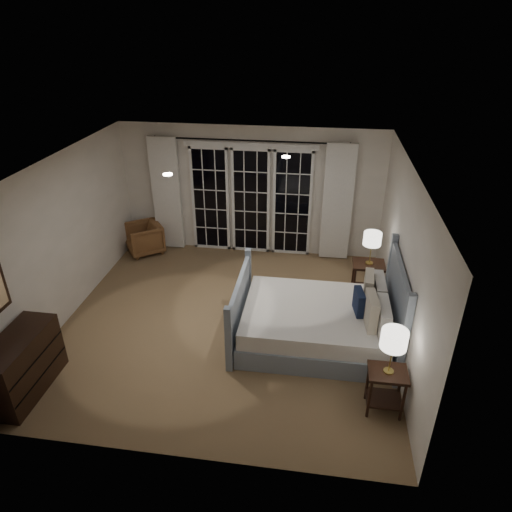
# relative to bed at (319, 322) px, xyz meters

# --- Properties ---
(floor) EXTENTS (5.00, 5.00, 0.00)m
(floor) POSITION_rel_bed_xyz_m (-1.42, 0.26, -0.33)
(floor) COLOR olive
(floor) RESTS_ON ground
(ceiling) EXTENTS (5.00, 5.00, 0.00)m
(ceiling) POSITION_rel_bed_xyz_m (-1.42, 0.26, 2.17)
(ceiling) COLOR white
(ceiling) RESTS_ON wall_back
(wall_left) EXTENTS (0.02, 5.00, 2.50)m
(wall_left) POSITION_rel_bed_xyz_m (-3.92, 0.26, 0.92)
(wall_left) COLOR beige
(wall_left) RESTS_ON floor
(wall_right) EXTENTS (0.02, 5.00, 2.50)m
(wall_right) POSITION_rel_bed_xyz_m (1.08, 0.26, 0.92)
(wall_right) COLOR beige
(wall_right) RESTS_ON floor
(wall_back) EXTENTS (5.00, 0.02, 2.50)m
(wall_back) POSITION_rel_bed_xyz_m (-1.42, 2.76, 0.92)
(wall_back) COLOR beige
(wall_back) RESTS_ON floor
(wall_front) EXTENTS (5.00, 0.02, 2.50)m
(wall_front) POSITION_rel_bed_xyz_m (-1.42, -2.24, 0.92)
(wall_front) COLOR beige
(wall_front) RESTS_ON floor
(french_doors) EXTENTS (2.50, 0.04, 2.20)m
(french_doors) POSITION_rel_bed_xyz_m (-1.42, 2.72, 0.76)
(french_doors) COLOR black
(french_doors) RESTS_ON wall_back
(curtain_rod) EXTENTS (3.50, 0.03, 0.03)m
(curtain_rod) POSITION_rel_bed_xyz_m (-1.42, 2.66, 1.92)
(curtain_rod) COLOR black
(curtain_rod) RESTS_ON wall_back
(curtain_left) EXTENTS (0.55, 0.10, 2.25)m
(curtain_left) POSITION_rel_bed_xyz_m (-3.07, 2.64, 0.82)
(curtain_left) COLOR white
(curtain_left) RESTS_ON curtain_rod
(curtain_right) EXTENTS (0.55, 0.10, 2.25)m
(curtain_right) POSITION_rel_bed_xyz_m (0.23, 2.64, 0.82)
(curtain_right) COLOR white
(curtain_right) RESTS_ON curtain_rod
(downlight_a) EXTENTS (0.12, 0.12, 0.01)m
(downlight_a) POSITION_rel_bed_xyz_m (-0.62, 0.86, 2.16)
(downlight_a) COLOR white
(downlight_a) RESTS_ON ceiling
(downlight_b) EXTENTS (0.12, 0.12, 0.01)m
(downlight_b) POSITION_rel_bed_xyz_m (-2.02, -0.14, 2.16)
(downlight_b) COLOR white
(downlight_b) RESTS_ON ceiling
(bed) EXTENTS (2.25, 1.62, 1.31)m
(bed) POSITION_rel_bed_xyz_m (0.00, 0.00, 0.00)
(bed) COLOR slate
(bed) RESTS_ON floor
(nightstand_left) EXTENTS (0.46, 0.37, 0.60)m
(nightstand_left) POSITION_rel_bed_xyz_m (0.82, -1.23, 0.06)
(nightstand_left) COLOR black
(nightstand_left) RESTS_ON floor
(nightstand_right) EXTENTS (0.52, 0.41, 0.67)m
(nightstand_right) POSITION_rel_bed_xyz_m (0.77, 1.25, 0.11)
(nightstand_right) COLOR black
(nightstand_right) RESTS_ON floor
(lamp_left) EXTENTS (0.30, 0.30, 0.58)m
(lamp_left) POSITION_rel_bed_xyz_m (0.82, -1.23, 0.73)
(lamp_left) COLOR tan
(lamp_left) RESTS_ON nightstand_left
(lamp_right) EXTENTS (0.29, 0.29, 0.55)m
(lamp_right) POSITION_rel_bed_xyz_m (0.77, 1.25, 0.78)
(lamp_right) COLOR tan
(lamp_right) RESTS_ON nightstand_right
(armchair) EXTENTS (0.92, 0.92, 0.61)m
(armchair) POSITION_rel_bed_xyz_m (-3.52, 2.34, -0.03)
(armchair) COLOR brown
(armchair) RESTS_ON floor
(dresser) EXTENTS (0.48, 1.14, 0.81)m
(dresser) POSITION_rel_bed_xyz_m (-3.65, -1.54, 0.07)
(dresser) COLOR black
(dresser) RESTS_ON floor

